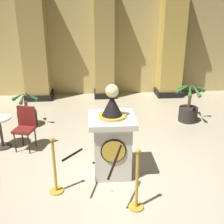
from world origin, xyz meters
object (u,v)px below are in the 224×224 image
Objects in this scene: potted_palm_right at (188,109)px; cafe_chair_red at (25,124)px; stanchion_near at (55,174)px; pedestal_clock at (112,140)px; stanchion_far at (137,188)px; cafe_table at (0,129)px; potted_palm_left at (27,116)px.

potted_palm_right is 4.27m from cafe_chair_red.
stanchion_near is 4.35m from potted_palm_right.
pedestal_clock reaches higher than stanchion_far.
potted_palm_right reaches higher than stanchion_near.
cafe_chair_red is at bearing -163.20° from potted_palm_right.
stanchion_far is 3.48m from cafe_table.
cafe_table is (-2.38, 1.20, -0.24)m from pedestal_clock.
pedestal_clock is at bearing -133.98° from potted_palm_right.
stanchion_near is at bearing -63.69° from cafe_chair_red.
potted_palm_left is at bearing 110.14° from stanchion_near.
potted_palm_right reaches higher than cafe_chair_red.
potted_palm_right is 4.79m from cafe_table.
pedestal_clock is at bearing -48.95° from potted_palm_left.
potted_palm_left is at bearing 124.88° from stanchion_far.
pedestal_clock is at bearing 106.51° from stanchion_far.
potted_palm_left is (-1.05, 2.87, -0.09)m from stanchion_near.
stanchion_near is 1.40m from stanchion_far.
pedestal_clock is at bearing -26.78° from cafe_table.
pedestal_clock reaches higher than potted_palm_left.
potted_palm_right is (3.27, 2.87, -0.02)m from stanchion_near.
cafe_table is (-2.68, 2.22, 0.08)m from stanchion_far.
potted_palm_left is 1.21m from cafe_table.
pedestal_clock is 1.67× the size of stanchion_near.
potted_palm_right reaches higher than stanchion_far.
cafe_table is 0.75× the size of cafe_chair_red.
stanchion_near is 1.09× the size of cafe_chair_red.
stanchion_far is at bearing -39.64° from cafe_table.
potted_palm_right is 1.16× the size of cafe_chair_red.
potted_palm_right is (2.27, 2.36, -0.34)m from pedestal_clock.
potted_palm_right is at bearing 46.02° from pedestal_clock.
stanchion_near is at bearing -69.86° from potted_palm_left.
stanchion_near is (-1.00, -0.51, -0.33)m from pedestal_clock.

